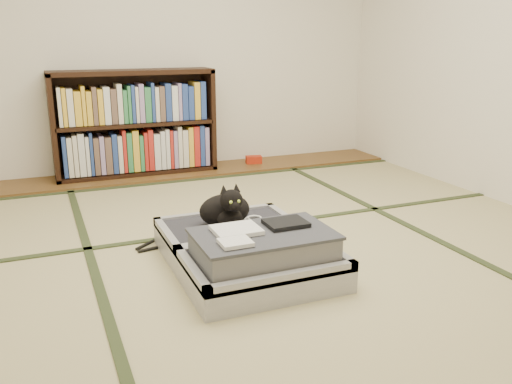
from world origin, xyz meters
name	(u,v)px	position (x,y,z in m)	size (l,w,h in m)	color
floor	(271,249)	(0.00, 0.00, 0.00)	(4.50, 4.50, 0.00)	tan
wood_strip	(183,172)	(0.00, 2.00, 0.01)	(4.00, 0.50, 0.02)	brown
red_item	(254,160)	(0.72, 2.03, 0.06)	(0.15, 0.09, 0.07)	#AE230D
tatami_borders	(241,222)	(0.00, 0.49, 0.00)	(4.00, 4.50, 0.01)	#2D381E
bookcase	(135,125)	(-0.39, 2.07, 0.45)	(1.40, 0.32, 0.92)	black
suitcase	(248,250)	(-0.23, -0.22, 0.11)	(0.77, 1.03, 0.30)	#A6A6AA
cat	(226,210)	(-0.25, 0.07, 0.25)	(0.34, 0.35, 0.28)	black
cable_coil	(254,219)	(-0.07, 0.11, 0.16)	(0.11, 0.11, 0.03)	white
hanger	(171,242)	(-0.52, 0.31, 0.01)	(0.45, 0.25, 0.01)	black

